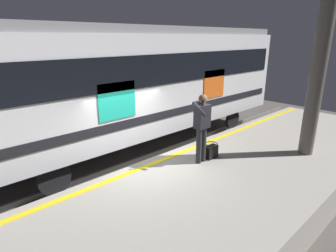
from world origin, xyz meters
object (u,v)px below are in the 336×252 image
passenger (202,123)px  handbag (211,151)px  station_column (317,79)px  train_carriage (146,78)px

passenger → handbag: passenger is taller
passenger → station_column: size_ratio=0.43×
station_column → train_carriage: bearing=-71.4°
passenger → handbag: (-0.39, 0.03, -0.87)m
passenger → station_column: bearing=147.6°
handbag → train_carriage: bearing=-98.9°
train_carriage → handbag: 3.73m
train_carriage → station_column: (-1.67, 4.97, 0.34)m
handbag → station_column: size_ratio=0.10×
train_carriage → passenger: 3.51m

